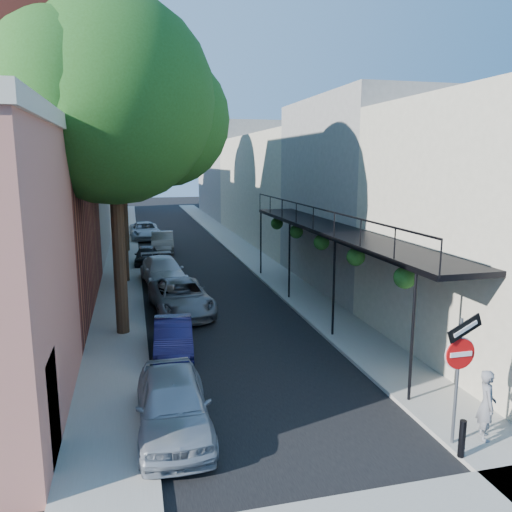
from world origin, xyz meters
TOP-DOWN VIEW (x-y plane):
  - ground at (0.00, 0.00)m, footprint 160.00×160.00m
  - road_surface at (0.00, 30.00)m, footprint 6.00×64.00m
  - sidewalk_left at (-4.00, 30.00)m, footprint 2.00×64.00m
  - sidewalk_right at (4.00, 30.00)m, footprint 2.00×64.00m
  - buildings_left at (-9.30, 28.76)m, footprint 10.10×59.10m
  - buildings_right at (8.99, 29.49)m, footprint 9.80×55.00m
  - sign_post at (3.16, 0.97)m, footprint 0.89×0.17m
  - bollard at (3.00, 0.50)m, footprint 0.14×0.14m
  - oak_near at (-3.37, 10.26)m, footprint 7.48×6.80m
  - oak_mid at (-3.42, 18.23)m, footprint 6.60×6.00m
  - oak_far at (-3.35, 27.27)m, footprint 7.70×7.00m
  - parked_car_a at (-2.60, 3.10)m, footprint 1.68×4.06m
  - parked_car_b at (-2.21, 7.82)m, footprint 1.43×3.47m
  - parked_car_c at (-1.54, 12.20)m, footprint 2.57×4.93m
  - parked_car_d at (-1.94, 17.20)m, footprint 2.36×4.79m
  - parked_car_e at (-2.60, 22.41)m, footprint 1.54×3.37m
  - parked_car_f at (-1.40, 26.50)m, footprint 1.67×4.20m
  - parked_car_g at (-2.41, 32.57)m, footprint 2.45×4.94m
  - pedestrian at (3.93, 0.99)m, footprint 0.58×0.68m

SIDE VIEW (x-z plane):
  - ground at x=0.00m, z-range 0.00..0.00m
  - road_surface at x=0.00m, z-range 0.00..0.01m
  - sidewalk_left at x=-4.00m, z-range 0.00..0.12m
  - sidewalk_right at x=4.00m, z-range 0.00..0.12m
  - bollard at x=3.00m, z-range 0.12..0.92m
  - parked_car_b at x=-2.21m, z-range 0.00..1.12m
  - parked_car_e at x=-2.60m, z-range 0.00..1.12m
  - parked_car_c at x=-1.54m, z-range 0.00..1.33m
  - parked_car_d at x=-1.94m, z-range 0.00..1.34m
  - parked_car_g at x=-2.41m, z-range 0.00..1.35m
  - parked_car_f at x=-1.40m, z-range 0.00..1.36m
  - parked_car_a at x=-2.60m, z-range 0.00..1.37m
  - pedestrian at x=3.93m, z-range 0.12..1.69m
  - sign_post at x=3.16m, z-range 0.54..3.53m
  - buildings_right at x=8.99m, z-range -0.58..9.42m
  - buildings_left at x=-9.30m, z-range -1.06..10.94m
  - oak_mid at x=-3.42m, z-range 1.96..12.16m
  - oak_near at x=-3.37m, z-range 2.17..13.59m
  - oak_far at x=-3.35m, z-range 2.31..14.21m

